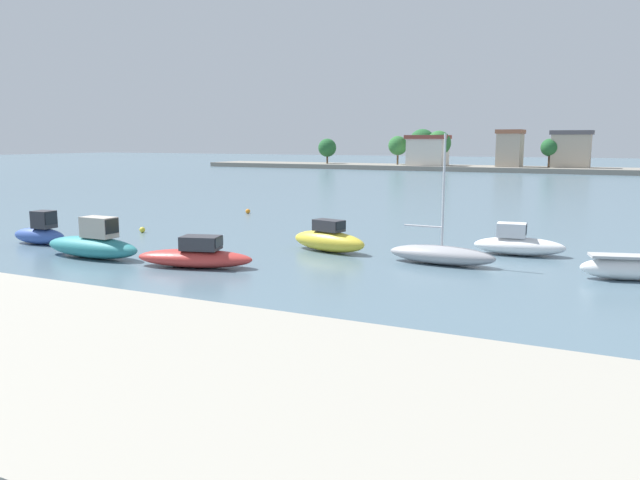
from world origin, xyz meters
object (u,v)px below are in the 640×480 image
moored_boat_7 (627,268)px  mooring_buoy_0 (142,230)px  mooring_buoy_2 (248,211)px  moored_boat_4 (329,240)px  moored_boat_5 (441,254)px  moored_boat_2 (93,244)px  moored_boat_3 (196,256)px  mooring_buoy_1 (201,237)px  moored_boat_6 (518,244)px  moored_boat_1 (40,233)px

moored_boat_7 → mooring_buoy_0: size_ratio=10.84×
mooring_buoy_2 → moored_boat_7: bearing=-26.0°
moored_boat_4 → moored_boat_5: bearing=6.9°
moored_boat_2 → moored_boat_7: (22.24, 5.79, -0.15)m
moored_boat_3 → mooring_buoy_2: bearing=100.6°
moored_boat_7 → mooring_buoy_1: size_ratio=13.09×
moored_boat_6 → mooring_buoy_0: size_ratio=12.91×
mooring_buoy_0 → mooring_buoy_2: 11.04m
moored_boat_3 → moored_boat_7: (16.62, 5.45, -0.01)m
moored_boat_4 → moored_boat_6: size_ratio=1.03×
moored_boat_3 → mooring_buoy_1: (-4.43, 6.22, -0.35)m
moored_boat_2 → moored_boat_4: 11.08m
moored_boat_2 → mooring_buoy_1: moored_boat_2 is taller
moored_boat_7 → mooring_buoy_2: 28.41m
moored_boat_5 → mooring_buoy_1: size_ratio=20.46×
moored_boat_5 → moored_boat_7: size_ratio=1.56×
moored_boat_5 → mooring_buoy_0: moored_boat_5 is taller
mooring_buoy_0 → mooring_buoy_2: (0.25, 11.04, 0.01)m
moored_boat_1 → moored_boat_4: (14.50, 4.75, -0.03)m
moored_boat_3 → mooring_buoy_0: 11.45m
moored_boat_1 → moored_boat_7: size_ratio=0.92×
moored_boat_4 → mooring_buoy_1: moored_boat_4 is taller
moored_boat_6 → mooring_buoy_1: (-16.35, -2.94, -0.39)m
mooring_buoy_1 → mooring_buoy_2: 12.51m
mooring_buoy_0 → mooring_buoy_1: bearing=-7.6°
mooring_buoy_0 → mooring_buoy_1: 4.78m
mooring_buoy_2 → moored_boat_3: bearing=-63.5°
moored_boat_2 → mooring_buoy_0: 8.03m
moored_boat_5 → mooring_buoy_1: (-13.70, 0.90, -0.30)m
moored_boat_3 → moored_boat_2: bearing=167.6°
moored_boat_4 → moored_boat_1: bearing=-148.1°
moored_boat_5 → mooring_buoy_0: 18.50m
mooring_buoy_0 → moored_boat_7: bearing=-3.1°
moored_boat_4 → moored_boat_6: moored_boat_4 is taller
mooring_buoy_1 → moored_boat_2: bearing=-100.3°
mooring_buoy_1 → moored_boat_7: bearing=-2.1°
moored_boat_4 → mooring_buoy_1: (-7.87, 0.19, -0.45)m
moored_boat_6 → moored_boat_1: bearing=-167.2°
moored_boat_3 → mooring_buoy_2: 19.99m
moored_boat_1 → moored_boat_3: 11.12m
moored_boat_1 → mooring_buoy_0: (1.89, 5.58, -0.45)m
moored_boat_2 → mooring_buoy_1: size_ratio=19.44×
moored_boat_1 → moored_boat_5: (20.33, 4.05, -0.17)m
moored_boat_7 → mooring_buoy_2: moored_boat_7 is taller
moored_boat_2 → moored_boat_6: 19.95m
moored_boat_4 → mooring_buoy_2: size_ratio=12.86×
moored_boat_7 → moored_boat_3: bearing=-177.3°
moored_boat_4 → mooring_buoy_0: size_ratio=13.27×
moored_boat_1 → moored_boat_2: 5.67m
mooring_buoy_1 → mooring_buoy_0: bearing=172.4°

